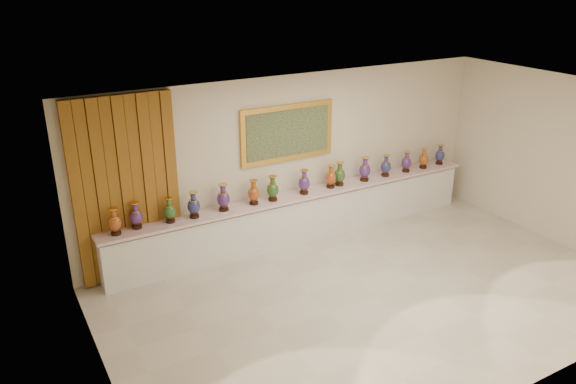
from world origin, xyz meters
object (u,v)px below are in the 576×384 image
counter (301,217)px  vase_2 (170,211)px  vase_1 (136,217)px  vase_0 (115,223)px

counter → vase_2: bearing=-179.3°
vase_2 → vase_1: bearing=175.6°
vase_1 → vase_2: size_ratio=1.04×
counter → vase_2: 2.52m
vase_0 → vase_2: (0.87, 0.02, -0.01)m
counter → vase_2: vase_2 is taller
vase_0 → vase_2: size_ratio=1.04×
counter → vase_1: vase_1 is taller
vase_0 → vase_2: 0.87m
vase_1 → vase_2: 0.53m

